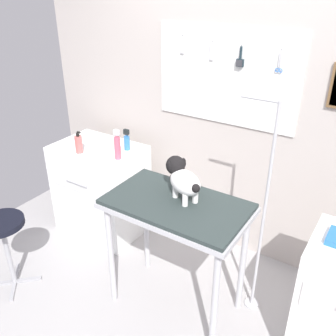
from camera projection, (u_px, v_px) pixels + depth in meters
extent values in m
cube|color=#B9AFA8|center=(240.00, 128.00, 3.05)|extent=(4.00, 0.06, 2.30)
cube|color=white|center=(225.00, 77.00, 2.91)|extent=(1.19, 0.02, 0.75)
cylinder|color=gray|center=(183.00, 35.00, 2.96)|extent=(0.01, 0.02, 0.01)
cube|color=silver|center=(182.00, 45.00, 2.99)|extent=(0.03, 0.01, 0.13)
cylinder|color=gray|center=(213.00, 41.00, 2.84)|extent=(0.01, 0.02, 0.01)
cube|color=silver|center=(212.00, 51.00, 2.87)|extent=(0.03, 0.01, 0.13)
cylinder|color=gray|center=(242.00, 45.00, 2.73)|extent=(0.01, 0.02, 0.01)
cylinder|color=#19282F|center=(241.00, 53.00, 2.75)|extent=(0.02, 0.02, 0.09)
cube|color=#19282F|center=(240.00, 63.00, 2.78)|extent=(0.06, 0.02, 0.06)
cube|color=#333338|center=(239.00, 63.00, 2.77)|extent=(0.05, 0.01, 0.05)
cylinder|color=gray|center=(282.00, 49.00, 2.59)|extent=(0.01, 0.02, 0.01)
cube|color=silver|center=(279.00, 60.00, 2.62)|extent=(0.01, 0.00, 0.11)
cube|color=silver|center=(281.00, 60.00, 2.61)|extent=(0.01, 0.00, 0.11)
torus|color=#3871CA|center=(277.00, 70.00, 2.65)|extent=(0.03, 0.01, 0.03)
torus|color=#3871CA|center=(280.00, 71.00, 2.64)|extent=(0.03, 0.01, 0.03)
cylinder|color=#B7B7BC|center=(111.00, 255.00, 2.74)|extent=(0.04, 0.04, 0.86)
cylinder|color=#B7B7BC|center=(215.00, 304.00, 2.33)|extent=(0.04, 0.04, 0.86)
cylinder|color=#B7B7BC|center=(147.00, 225.00, 3.07)|extent=(0.04, 0.04, 0.86)
cylinder|color=#B7B7BC|center=(243.00, 263.00, 2.66)|extent=(0.04, 0.04, 0.86)
cube|color=#B7B7BC|center=(176.00, 208.00, 2.50)|extent=(0.97, 0.57, 0.03)
cube|color=#2A3534|center=(177.00, 204.00, 2.48)|extent=(0.94, 0.55, 0.03)
cylinder|color=#B7B7BC|center=(251.00, 303.00, 2.88)|extent=(0.11, 0.11, 0.01)
cylinder|color=#B7B7BC|center=(264.00, 217.00, 2.51)|extent=(0.02, 0.02, 1.62)
cylinder|color=#B7B7BC|center=(260.00, 99.00, 2.20)|extent=(0.24, 0.02, 0.02)
cylinder|color=white|center=(175.00, 191.00, 2.52)|extent=(0.04, 0.04, 0.09)
cylinder|color=white|center=(185.00, 188.00, 2.55)|extent=(0.04, 0.04, 0.09)
cylinder|color=white|center=(185.00, 200.00, 2.42)|extent=(0.04, 0.04, 0.09)
cylinder|color=white|center=(195.00, 196.00, 2.46)|extent=(0.04, 0.04, 0.09)
ellipsoid|color=white|center=(185.00, 182.00, 2.45)|extent=(0.31, 0.27, 0.15)
ellipsoid|color=black|center=(178.00, 177.00, 2.53)|extent=(0.14, 0.15, 0.08)
sphere|color=black|center=(175.00, 165.00, 2.51)|extent=(0.13, 0.13, 0.13)
ellipsoid|color=white|center=(171.00, 164.00, 2.56)|extent=(0.08, 0.07, 0.04)
sphere|color=black|center=(169.00, 162.00, 2.58)|extent=(0.02, 0.02, 0.02)
ellipsoid|color=black|center=(169.00, 167.00, 2.48)|extent=(0.05, 0.04, 0.07)
ellipsoid|color=black|center=(184.00, 163.00, 2.52)|extent=(0.05, 0.04, 0.07)
sphere|color=black|center=(196.00, 188.00, 2.34)|extent=(0.06, 0.06, 0.06)
cube|color=white|center=(101.00, 189.00, 3.58)|extent=(0.80, 0.56, 0.88)
cube|color=silver|center=(78.00, 183.00, 3.28)|extent=(0.70, 0.01, 0.18)
cylinder|color=#99999E|center=(77.00, 184.00, 3.27)|extent=(0.24, 0.02, 0.02)
cylinder|color=#9E9EA3|center=(9.00, 255.00, 2.95)|extent=(0.04, 0.04, 0.58)
cube|color=#9E9EA3|center=(28.00, 280.00, 3.09)|extent=(0.17, 0.17, 0.02)
cube|color=#9E9EA3|center=(17.00, 273.00, 3.16)|extent=(0.17, 0.17, 0.02)
cube|color=#9E9EA3|center=(2.00, 283.00, 3.05)|extent=(0.17, 0.17, 0.02)
cube|color=#9E9EA3|center=(13.00, 291.00, 2.98)|extent=(0.17, 0.17, 0.02)
cylinder|color=black|center=(0.00, 223.00, 2.81)|extent=(0.35, 0.35, 0.04)
cylinder|color=#D3566F|center=(117.00, 148.00, 3.11)|extent=(0.05, 0.05, 0.20)
cylinder|color=#D3566F|center=(117.00, 136.00, 3.07)|extent=(0.02, 0.02, 0.02)
cube|color=silver|center=(116.00, 132.00, 3.05)|extent=(0.05, 0.03, 0.04)
cylinder|color=#3177BB|center=(127.00, 143.00, 3.30)|extent=(0.05, 0.05, 0.13)
cylinder|color=#3177BB|center=(126.00, 135.00, 3.26)|extent=(0.02, 0.02, 0.02)
cube|color=black|center=(126.00, 132.00, 3.25)|extent=(0.05, 0.03, 0.04)
cylinder|color=#D9605D|center=(79.00, 144.00, 3.24)|extent=(0.06, 0.06, 0.15)
cylinder|color=black|center=(78.00, 135.00, 3.19)|extent=(0.03, 0.03, 0.03)
cube|color=black|center=(79.00, 132.00, 3.17)|extent=(0.03, 0.01, 0.01)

